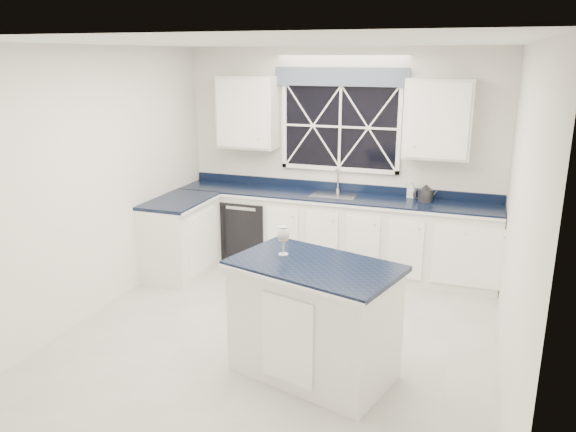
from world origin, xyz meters
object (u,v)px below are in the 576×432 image
at_px(faucet, 338,180).
at_px(island, 314,319).
at_px(dishwasher, 252,228).
at_px(soap_bottle, 412,190).
at_px(kettle, 425,193).
at_px(wine_glass, 283,235).

distance_m(faucet, island, 2.75).
relative_size(dishwasher, soap_bottle, 4.24).
bearing_deg(dishwasher, kettle, 2.42).
distance_m(faucet, kettle, 1.10).
relative_size(faucet, kettle, 1.07).
relative_size(dishwasher, kettle, 2.90).
distance_m(dishwasher, kettle, 2.28).
distance_m(wine_glass, soap_bottle, 2.65).
bearing_deg(faucet, dishwasher, -169.98).
height_order(dishwasher, kettle, kettle).
distance_m(island, wine_glass, 0.74).
xyz_separation_m(island, soap_bottle, (0.42, 2.66, 0.54)).
bearing_deg(soap_bottle, island, -98.96).
bearing_deg(island, kettle, 92.64).
distance_m(dishwasher, island, 2.92).
relative_size(kettle, soap_bottle, 1.46).
xyz_separation_m(island, wine_glass, (-0.31, 0.11, 0.66)).
xyz_separation_m(dishwasher, faucet, (1.10, 0.19, 0.69)).
distance_m(island, kettle, 2.66).
relative_size(faucet, wine_glass, 1.22).
bearing_deg(island, faucet, 116.55).
xyz_separation_m(kettle, wine_glass, (-0.91, -2.42, 0.13)).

